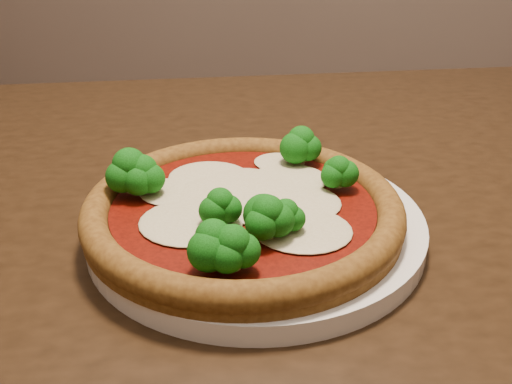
# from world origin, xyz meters

# --- Properties ---
(dining_table) EXTENTS (1.51, 1.18, 0.75)m
(dining_table) POSITION_xyz_m (0.04, -0.00, 0.66)
(dining_table) COLOR black
(dining_table) RESTS_ON floor
(plate) EXTENTS (0.29, 0.29, 0.02)m
(plate) POSITION_xyz_m (0.02, -0.07, 0.76)
(plate) COLOR silver
(plate) RESTS_ON dining_table
(pizza) EXTENTS (0.27, 0.27, 0.06)m
(pizza) POSITION_xyz_m (0.01, -0.09, 0.78)
(pizza) COLOR brown
(pizza) RESTS_ON plate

